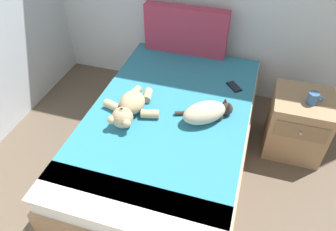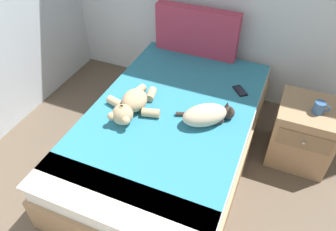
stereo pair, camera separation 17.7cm
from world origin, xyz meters
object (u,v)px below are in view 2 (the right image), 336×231
at_px(teddy_bear, 131,105).
at_px(nightstand, 303,133).
at_px(bed, 170,135).
at_px(patterned_cushion, 197,32).
at_px(cell_phone, 240,91).
at_px(mug, 320,108).
at_px(cat, 207,115).

relative_size(teddy_bear, nightstand, 0.96).
bearing_deg(bed, nightstand, 22.43).
distance_m(patterned_cushion, nightstand, 1.31).
bearing_deg(cell_phone, mug, -10.69).
distance_m(patterned_cushion, teddy_bear, 1.06).
bearing_deg(teddy_bear, patterned_cushion, 81.18).
bearing_deg(nightstand, patterned_cushion, 155.03).
distance_m(cat, mug, 0.83).
height_order(cat, nightstand, cat).
relative_size(nightstand, mug, 4.45).
height_order(patterned_cushion, cell_phone, patterned_cushion).
distance_m(bed, teddy_bear, 0.43).
height_order(bed, teddy_bear, teddy_bear).
height_order(bed, patterned_cushion, patterned_cushion).
bearing_deg(nightstand, cat, -150.54).
xyz_separation_m(patterned_cushion, nightstand, (1.12, -0.52, -0.43)).
relative_size(patterned_cushion, cat, 1.86).
bearing_deg(bed, mug, 19.60).
height_order(bed, cat, cat).
bearing_deg(cell_phone, bed, -131.81).
bearing_deg(bed, cell_phone, 48.19).
relative_size(cat, mug, 3.55).
xyz_separation_m(cat, mug, (0.75, 0.36, 0.04)).
bearing_deg(cat, mug, 25.56).
xyz_separation_m(cat, nightstand, (0.71, 0.40, -0.28)).
xyz_separation_m(cell_phone, mug, (0.61, -0.11, 0.10)).
bearing_deg(mug, teddy_bear, -160.23).
distance_m(bed, nightstand, 1.08).
relative_size(cat, nightstand, 0.80).
distance_m(patterned_cushion, cat, 1.02).
bearing_deg(patterned_cushion, mug, -25.95).
bearing_deg(mug, patterned_cushion, 154.05).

